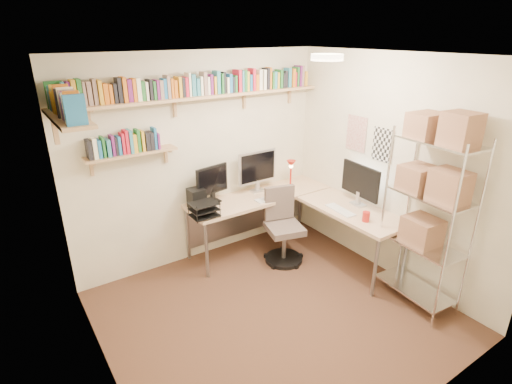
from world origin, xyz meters
The scene contains 6 objects.
ground centered at (0.00, 0.00, 0.00)m, with size 3.20×3.20×0.00m, color #43281D.
room_shell centered at (0.00, 0.00, 1.55)m, with size 3.24×3.04×2.52m.
wall_shelves centered at (-0.43, 1.30, 2.03)m, with size 3.12×1.09×0.80m.
corner_desk centered at (0.70, 0.97, 0.74)m, with size 1.99×1.94×1.29m.
office_chair centered at (0.71, 0.80, 0.39)m, with size 0.51×0.52×0.93m.
wire_rack centered at (1.36, -0.65, 1.33)m, with size 0.46×0.83×2.05m.
Camera 1 is at (-2.03, -2.64, 2.68)m, focal length 28.00 mm.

